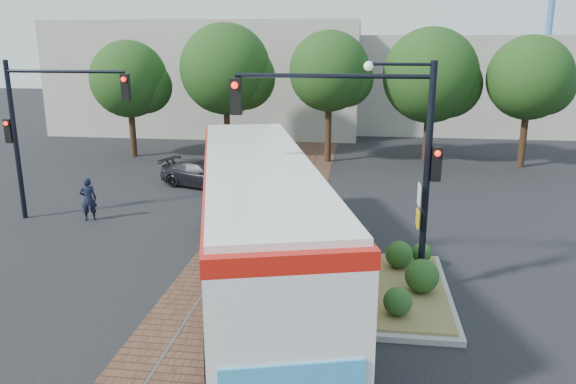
# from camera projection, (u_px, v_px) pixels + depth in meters

# --- Properties ---
(ground) EXTENTS (120.00, 120.00, 0.00)m
(ground) POSITION_uv_depth(u_px,v_px,m) (243.00, 271.00, 16.80)
(ground) COLOR black
(ground) RESTS_ON ground
(trackbed) EXTENTS (3.60, 40.00, 0.02)m
(trackbed) POSITION_uv_depth(u_px,v_px,m) (266.00, 228.00, 20.63)
(trackbed) COLOR brown
(trackbed) RESTS_ON ground
(tree_row) EXTENTS (26.40, 5.60, 7.67)m
(tree_row) POSITION_uv_depth(u_px,v_px,m) (324.00, 74.00, 31.08)
(tree_row) COLOR #382314
(tree_row) RESTS_ON ground
(warehouses) EXTENTS (40.00, 13.00, 8.00)m
(warehouses) POSITION_uv_depth(u_px,v_px,m) (313.00, 78.00, 43.36)
(warehouses) COLOR #ADA899
(warehouses) RESTS_ON ground
(city_bus) EXTENTS (6.26, 13.68, 3.59)m
(city_bus) POSITION_uv_depth(u_px,v_px,m) (259.00, 215.00, 15.55)
(city_bus) COLOR #404042
(city_bus) RESTS_ON ground
(traffic_island) EXTENTS (2.20, 5.20, 1.13)m
(traffic_island) POSITION_uv_depth(u_px,v_px,m) (410.00, 282.00, 15.24)
(traffic_island) COLOR gray
(traffic_island) RESTS_ON ground
(signal_pole_main) EXTENTS (5.49, 0.46, 6.00)m
(signal_pole_main) POSITION_uv_depth(u_px,v_px,m) (380.00, 142.00, 14.44)
(signal_pole_main) COLOR black
(signal_pole_main) RESTS_ON ground
(signal_pole_left) EXTENTS (4.99, 0.34, 6.00)m
(signal_pole_left) POSITION_uv_depth(u_px,v_px,m) (41.00, 119.00, 20.68)
(signal_pole_left) COLOR black
(signal_pole_left) RESTS_ON ground
(officer) EXTENTS (0.72, 0.61, 1.68)m
(officer) POSITION_uv_depth(u_px,v_px,m) (88.00, 199.00, 21.35)
(officer) COLOR black
(officer) RESTS_ON ground
(parked_car) EXTENTS (4.58, 3.06, 1.23)m
(parked_car) POSITION_uv_depth(u_px,v_px,m) (203.00, 174.00, 26.29)
(parked_car) COLOR black
(parked_car) RESTS_ON ground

